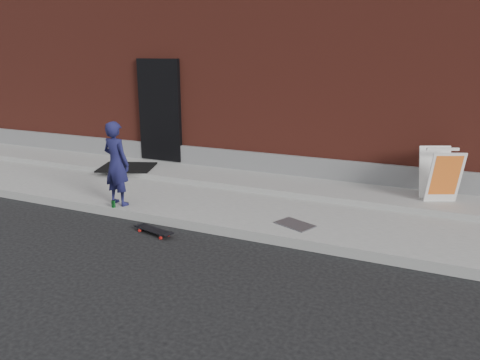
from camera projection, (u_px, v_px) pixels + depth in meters
The scene contains 10 objects.
ground at pixel (198, 232), 7.16m from camera, with size 80.00×80.00×0.00m, color black.
sidewalk at pixel (239, 200), 8.46m from camera, with size 20.00×3.00×0.15m, color gray.
apron at pixel (258, 181), 9.21m from camera, with size 20.00×1.20×0.10m, color gray.
building at pixel (323, 58), 12.64m from camera, with size 20.00×8.10×5.00m.
child at pixel (116, 164), 7.80m from camera, with size 0.52×0.34×1.42m, color #171842.
skateboard at pixel (154, 230), 7.05m from camera, with size 0.70×0.33×0.08m.
pizza_sign at pixel (440, 174), 7.76m from camera, with size 0.75×0.80×0.89m.
soda_can at pixel (113, 204), 7.80m from camera, with size 0.06×0.06×0.12m, color #187A2C.
doormat at pixel (127, 167), 10.05m from camera, with size 1.11×0.90×0.03m, color black.
utility_plate at pixel (295, 224), 7.02m from camera, with size 0.55×0.35×0.02m, color #5B5A60.
Camera 1 is at (3.36, -5.83, 2.66)m, focal length 35.00 mm.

